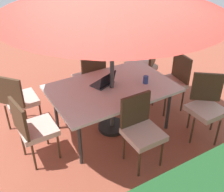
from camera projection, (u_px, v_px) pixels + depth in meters
name	position (u px, v px, depth m)	size (l,w,h in m)	color
ground_plane	(112.00, 129.00, 4.48)	(10.00, 10.00, 0.02)	#9E4C38
dining_table	(112.00, 90.00, 4.09)	(1.80, 1.18, 0.76)	white
chair_north	(141.00, 128.00, 3.59)	(0.46, 0.46, 0.98)	beige
chair_southwest	(144.00, 63.00, 5.23)	(0.58, 0.58, 0.98)	beige
chair_east	(33.00, 127.00, 3.61)	(0.49, 0.48, 0.98)	beige
chair_west	(173.00, 80.00, 4.68)	(0.48, 0.47, 0.98)	beige
chair_northwest	(206.00, 104.00, 4.07)	(0.58, 0.58, 0.98)	beige
chair_south	(90.00, 77.00, 4.77)	(0.46, 0.46, 0.98)	beige
chair_southeast	(18.00, 98.00, 4.19)	(0.58, 0.58, 0.98)	beige
laptop	(104.00, 82.00, 4.09)	(0.39, 0.34, 0.21)	#2D2D33
cup	(146.00, 80.00, 4.13)	(0.08, 0.08, 0.12)	#334C99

